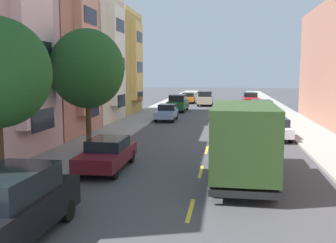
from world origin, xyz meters
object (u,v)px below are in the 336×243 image
(parked_sedan_burgundy, at_px, (107,153))
(parked_suv_navy, at_px, (261,111))
(parked_hatchback_sky, at_px, (167,112))
(moving_champagne_sedan, at_px, (205,98))
(parked_sedan_white, at_px, (275,128))
(parked_wagon_teal, at_px, (249,97))
(street_tree_second, at_px, (87,69))
(delivery_box_truck, at_px, (243,136))
(parked_suv_black, at_px, (10,206))
(parked_pickup_red, at_px, (251,100))
(parked_suv_forest, at_px, (178,103))
(parked_wagon_orange, at_px, (188,98))

(parked_sedan_burgundy, bearing_deg, parked_suv_navy, 66.11)
(parked_hatchback_sky, height_order, moving_champagne_sedan, moving_champagne_sedan)
(parked_sedan_white, relative_size, parked_sedan_burgundy, 1.01)
(parked_wagon_teal, height_order, parked_hatchback_sky, same)
(street_tree_second, xyz_separation_m, parked_suv_navy, (10.65, 16.00, -3.66))
(delivery_box_truck, relative_size, parked_wagon_teal, 1.53)
(delivery_box_truck, height_order, parked_hatchback_sky, delivery_box_truck)
(parked_sedan_white, relative_size, parked_wagon_teal, 0.96)
(parked_wagon_teal, height_order, parked_sedan_burgundy, parked_wagon_teal)
(street_tree_second, relative_size, parked_sedan_white, 1.46)
(parked_wagon_teal, relative_size, parked_suv_black, 0.99)
(parked_pickup_red, xyz_separation_m, moving_champagne_sedan, (-6.08, -0.40, 0.16))
(parked_suv_forest, bearing_deg, street_tree_second, -94.66)
(parked_suv_forest, height_order, moving_champagne_sedan, same)
(parked_sedan_burgundy, bearing_deg, street_tree_second, 122.00)
(delivery_box_truck, xyz_separation_m, parked_pickup_red, (2.48, 37.08, -1.01))
(street_tree_second, xyz_separation_m, delivery_box_truck, (8.20, -4.24, -2.80))
(parked_wagon_teal, bearing_deg, parked_sedan_burgundy, -101.43)
(parked_wagon_teal, height_order, parked_suv_forest, parked_suv_forest)
(parked_suv_black, bearing_deg, moving_champagne_sedan, 86.53)
(parked_pickup_red, xyz_separation_m, parked_sedan_burgundy, (-8.59, -36.19, -0.08))
(parked_sedan_white, height_order, parked_wagon_teal, parked_wagon_teal)
(parked_suv_navy, xyz_separation_m, parked_sedan_burgundy, (-8.57, -19.34, -0.24))
(parked_wagon_teal, height_order, parked_suv_black, parked_suv_black)
(parked_suv_black, height_order, parked_hatchback_sky, parked_suv_black)
(parked_hatchback_sky, distance_m, moving_champagne_sedan, 17.44)
(delivery_box_truck, distance_m, parked_hatchback_sky, 20.43)
(parked_pickup_red, relative_size, moving_champagne_sedan, 1.12)
(parked_sedan_white, height_order, parked_sedan_burgundy, same)
(parked_wagon_teal, xyz_separation_m, parked_wagon_orange, (-8.87, -3.22, 0.00))
(parked_suv_black, relative_size, moving_champagne_sedan, 1.00)
(parked_wagon_orange, distance_m, moving_champagne_sedan, 4.78)
(street_tree_second, xyz_separation_m, moving_champagne_sedan, (4.60, 32.44, -3.66))
(parked_sedan_burgundy, bearing_deg, moving_champagne_sedan, 85.99)
(street_tree_second, bearing_deg, parked_sedan_white, 30.75)
(moving_champagne_sedan, bearing_deg, parked_wagon_teal, 49.23)
(parked_pickup_red, bearing_deg, street_tree_second, -108.01)
(parked_suv_forest, distance_m, parked_sedan_burgundy, 27.22)
(parked_suv_black, xyz_separation_m, parked_suv_navy, (8.71, 27.25, 0.00))
(parked_sedan_white, bearing_deg, parked_hatchback_sky, 134.72)
(delivery_box_truck, bearing_deg, parked_hatchback_sky, 107.73)
(street_tree_second, bearing_deg, parked_sedan_burgundy, -58.00)
(parked_pickup_red, height_order, parked_suv_black, parked_suv_black)
(parked_suv_forest, bearing_deg, parked_suv_black, -89.99)
(street_tree_second, xyz_separation_m, parked_sedan_burgundy, (2.09, -3.34, -3.89))
(parked_wagon_teal, relative_size, parked_suv_forest, 0.98)
(parked_hatchback_sky, bearing_deg, moving_champagne_sedan, 81.37)
(parked_hatchback_sky, height_order, parked_suv_navy, parked_suv_navy)
(parked_suv_forest, bearing_deg, moving_champagne_sedan, 72.78)
(parked_hatchback_sky, xyz_separation_m, parked_sedan_burgundy, (0.11, -18.54, -0.01))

